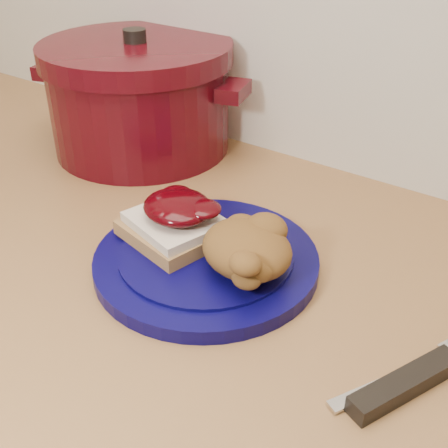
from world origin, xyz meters
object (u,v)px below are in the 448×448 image
Objects in this scene: plate at (206,261)px; butter_knife at (410,373)px; pepper_grinder at (85,103)px; chef_knife at (439,365)px; dutch_oven at (140,96)px.

butter_knife is at bearing -5.75° from plate.
pepper_grinder reaches higher than butter_knife.
butter_knife is at bearing -17.52° from pepper_grinder.
butter_knife is (-0.02, -0.02, -0.01)m from chef_knife.
pepper_grinder is (-0.62, 0.19, 0.06)m from butter_knife.
chef_knife is 0.58m from dutch_oven.
chef_knife is 0.03m from butter_knife.
pepper_grinder is at bearing 97.70° from chef_knife.
dutch_oven is at bearing 92.36° from chef_knife.
chef_knife is (0.26, -0.01, 0.00)m from plate.
plate is 0.70× the size of dutch_oven.
pepper_grinder reaches higher than plate.
dutch_oven is (-0.54, 0.21, 0.08)m from chef_knife.
butter_knife is 0.58m from dutch_oven.
pepper_grinder is (-0.63, 0.18, 0.05)m from chef_knife.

